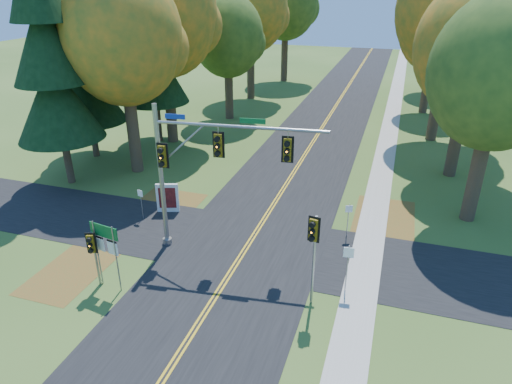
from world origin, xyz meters
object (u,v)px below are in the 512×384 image
(east_signal_pole, at_px, (314,239))
(route_sign_cluster, at_px, (105,243))
(info_kiosk, at_px, (168,198))
(traffic_mast, at_px, (199,162))

(east_signal_pole, xyz_separation_m, route_sign_cluster, (-9.05, -1.50, -1.00))
(route_sign_cluster, bearing_deg, info_kiosk, 107.05)
(route_sign_cluster, bearing_deg, east_signal_pole, 18.81)
(route_sign_cluster, relative_size, info_kiosk, 1.81)
(route_sign_cluster, bearing_deg, traffic_mast, 67.01)
(east_signal_pole, bearing_deg, traffic_mast, 164.80)
(traffic_mast, xyz_separation_m, east_signal_pole, (6.28, -2.85, -1.58))
(traffic_mast, xyz_separation_m, route_sign_cluster, (-2.76, -4.35, -2.59))
(traffic_mast, bearing_deg, east_signal_pole, -30.77)
(route_sign_cluster, xyz_separation_m, info_kiosk, (-1.01, 7.55, -1.44))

